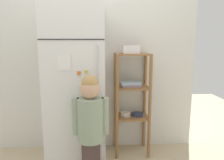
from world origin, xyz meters
TOP-DOWN VIEW (x-y plane):
  - ground_plane at (0.00, 0.00)m, footprint 6.00×6.00m
  - kitchen_wall_back at (0.00, 0.33)m, footprint 2.52×0.03m
  - refrigerator at (-0.19, 0.02)m, footprint 0.63×0.59m
  - child_standing at (-0.01, -0.42)m, footprint 0.34×0.25m
  - pantry_shelf_unit at (0.45, 0.13)m, footprint 0.41×0.32m
  - fruit_bin at (0.43, 0.12)m, footprint 0.19×0.16m

SIDE VIEW (x-z plane):
  - ground_plane at x=0.00m, z-range 0.00..0.00m
  - child_standing at x=-0.01m, z-range 0.11..1.16m
  - pantry_shelf_unit at x=0.45m, z-range 0.11..1.33m
  - refrigerator at x=-0.19m, z-range 0.00..1.74m
  - kitchen_wall_back at x=0.00m, z-range 0.00..2.24m
  - fruit_bin at x=0.43m, z-range 1.21..1.30m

